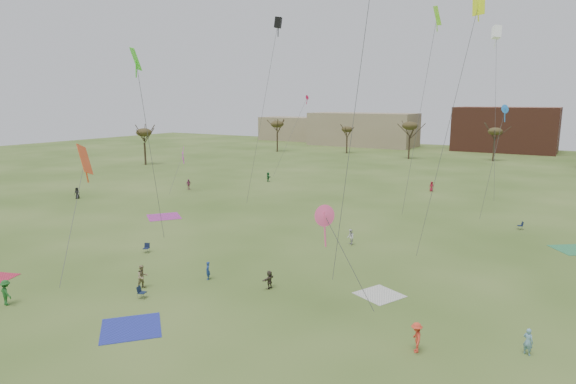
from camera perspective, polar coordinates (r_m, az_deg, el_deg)
The scene contains 24 objects.
ground at distance 37.02m, azimuth -9.82°, elevation -11.41°, with size 260.00×260.00×0.00m, color #37551A.
flyer_near_center at distance 39.01m, azimuth -30.29°, elevation -10.20°, with size 1.16×0.67×1.79m, color #206224.
flyer_near_right at distance 38.94m, azimuth -9.43°, elevation -9.14°, with size 0.52×0.34×1.43m, color navy.
spectator_fore_b at distance 38.25m, azimuth -16.78°, elevation -9.54°, with size 0.87×0.68×1.80m, color #978660.
spectator_fore_c at distance 36.71m, azimuth -2.21°, elevation -10.27°, with size 1.30×0.41×1.40m, color #4D4237.
flyer_mid_a at distance 75.41m, azimuth -23.60°, elevation -0.11°, with size 0.80×0.52×1.63m, color black.
flyer_mid_b at distance 29.05m, azimuth 14.88°, elevation -16.23°, with size 1.12×0.64×1.73m, color #EA452B.
flyer_mid_c at distance 30.93m, azimuth 26.44°, elevation -15.50°, with size 0.56×0.37×1.55m, color #73A7C0.
spectator_mid_d at distance 77.88m, azimuth -11.64°, elevation 0.90°, with size 0.96×0.40×1.64m, color #A64579.
spectator_mid_e at distance 47.64m, azimuth 7.38°, elevation -5.29°, with size 0.75×0.58×1.54m, color silver.
flyer_far_a at distance 83.67m, azimuth -2.36°, elevation 1.78°, with size 1.51×0.48×1.62m, color #236B38.
flyer_far_b at distance 77.89m, azimuth 16.56°, elevation 0.63°, with size 0.75×0.49×1.53m, color maroon.
blanket_blue at distance 32.56m, azimuth -18.02°, elevation -15.01°, with size 3.54×3.54×0.03m, color #2733A9.
blanket_cream at distance 36.41m, azimuth 10.72°, elevation -11.83°, with size 2.82×2.82×0.03m, color silver.
blanket_plum at distance 60.43m, azimuth -14.42°, elevation -2.85°, with size 3.73×3.73×0.03m, color #B2369D.
blanket_olive at distance 53.23m, azimuth 30.61°, elevation -5.88°, with size 3.28×3.28×0.03m, color #338E56.
camp_chair_left at distance 46.90m, azimuth -16.35°, elevation -6.56°, with size 0.68×0.70×0.87m.
camp_chair_center at distance 36.67m, azimuth -16.84°, elevation -11.51°, with size 0.67×0.64×0.87m.
camp_chair_right at distance 58.61m, azimuth 25.67°, elevation -3.75°, with size 0.70×0.67×0.87m.
kites_aloft at distance 57.61m, azimuth 11.02°, elevation 15.58°, with size 44.99×55.49×24.65m.
tree_line at distance 108.13m, azimuth 17.44°, elevation 6.68°, with size 117.44×49.32×8.91m.
building_tan at distance 152.36m, azimuth 8.82°, elevation 7.31°, with size 32.00×14.00×10.00m, color #937F60.
building_brick at distance 147.01m, azimuth 24.27°, elevation 6.76°, with size 26.00×16.00×12.00m, color brown.
building_tan_west at distance 172.09m, azimuth 0.36°, elevation 7.49°, with size 20.00×12.00×8.00m, color #937F60.
Camera 1 is at (22.72, -25.72, 13.88)m, focal length 30.17 mm.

